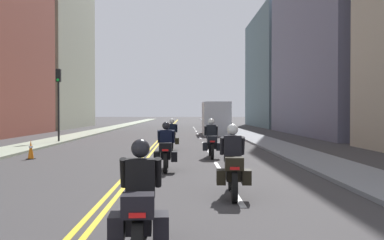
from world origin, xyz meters
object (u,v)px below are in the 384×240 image
object	(u,v)px
motorcycle_1	(233,168)
motorcycle_3	(211,142)
parked_truck	(215,120)
motorcycle_4	(172,137)
motorcycle_0	(140,209)
traffic_light_near	(58,92)
motorcycle_2	(166,151)
traffic_cone_0	(31,150)

from	to	relation	value
motorcycle_1	motorcycle_3	xyz separation A→B (m)	(0.04, 8.95, 0.00)
motorcycle_3	parked_truck	size ratio (longest dim) A/B	0.35
motorcycle_4	motorcycle_0	bearing A→B (deg)	-89.72
motorcycle_1	traffic_light_near	distance (m)	20.61
motorcycle_4	motorcycle_3	bearing A→B (deg)	-66.53
motorcycle_3	motorcycle_4	size ratio (longest dim) A/B	1.05
motorcycle_0	traffic_light_near	world-z (taller)	traffic_light_near
motorcycle_0	traffic_light_near	bearing A→B (deg)	104.86
motorcycle_4	traffic_light_near	bearing A→B (deg)	144.21
motorcycle_1	motorcycle_3	distance (m)	8.95
parked_truck	motorcycle_0	bearing A→B (deg)	-95.63
motorcycle_2	motorcycle_1	bearing A→B (deg)	-70.29
motorcycle_4	parked_truck	xyz separation A→B (m)	(3.36, 16.24, 0.62)
motorcycle_1	traffic_light_near	world-z (taller)	traffic_light_near
motorcycle_0	motorcycle_3	world-z (taller)	motorcycle_3
motorcycle_1	traffic_cone_0	distance (m)	11.40
motorcycle_1	traffic_cone_0	world-z (taller)	motorcycle_1
motorcycle_2	motorcycle_4	xyz separation A→B (m)	(-0.04, 8.43, -0.01)
traffic_light_near	motorcycle_1	bearing A→B (deg)	-63.88
motorcycle_1	parked_truck	xyz separation A→B (m)	(1.60, 29.36, 0.59)
motorcycle_2	parked_truck	bearing A→B (deg)	81.86
motorcycle_1	motorcycle_4	bearing A→B (deg)	100.66
traffic_light_near	parked_truck	distance (m)	15.39
motorcycle_1	traffic_light_near	bearing A→B (deg)	119.14
traffic_light_near	parked_truck	bearing A→B (deg)	46.03
motorcycle_4	traffic_cone_0	distance (m)	7.30
motorcycle_0	motorcycle_3	xyz separation A→B (m)	(1.75, 13.22, 0.04)
motorcycle_1	traffic_cone_0	bearing A→B (deg)	134.10
motorcycle_4	motorcycle_1	bearing A→B (deg)	-82.23
motorcycle_0	traffic_cone_0	world-z (taller)	motorcycle_0
traffic_light_near	motorcycle_4	bearing A→B (deg)	-35.93
motorcycle_1	motorcycle_2	distance (m)	4.99
traffic_cone_0	motorcycle_4	bearing A→B (deg)	38.30
parked_truck	motorcycle_1	bearing A→B (deg)	-93.12
motorcycle_0	parked_truck	size ratio (longest dim) A/B	0.35
traffic_cone_0	traffic_light_near	world-z (taller)	traffic_light_near
traffic_cone_0	parked_truck	distance (m)	22.69
traffic_light_near	traffic_cone_0	bearing A→B (deg)	-81.17
traffic_cone_0	motorcycle_1	bearing A→B (deg)	-48.93
motorcycle_3	motorcycle_0	bearing A→B (deg)	-97.58
motorcycle_3	motorcycle_2	bearing A→B (deg)	-112.49
parked_truck	motorcycle_3	bearing A→B (deg)	-94.37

